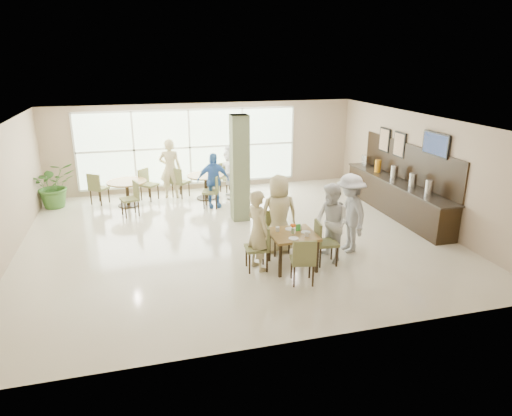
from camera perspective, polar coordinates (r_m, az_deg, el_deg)
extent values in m
plane|color=beige|center=(11.24, -2.57, -3.53)|extent=(10.00, 10.00, 0.00)
plane|color=white|center=(10.52, -2.79, 10.76)|extent=(10.00, 10.00, 0.00)
plane|color=tan|center=(15.11, -6.39, 7.65)|extent=(10.00, 0.00, 10.00)
plane|color=tan|center=(6.71, 5.68, -6.34)|extent=(10.00, 0.00, 10.00)
plane|color=tan|center=(10.93, -29.22, 1.18)|extent=(0.00, 9.00, 9.00)
plane|color=tan|center=(12.79, 19.84, 4.69)|extent=(0.00, 9.00, 9.00)
plane|color=silver|center=(15.02, -8.28, 7.51)|extent=(7.00, 0.00, 7.00)
cube|color=#707E57|center=(12.01, -2.05, 4.94)|extent=(0.45, 0.45, 2.80)
cube|color=brown|center=(9.41, 4.61, -3.30)|extent=(0.93, 0.93, 0.05)
cube|color=black|center=(9.10, 3.04, -6.62)|extent=(0.06, 0.06, 0.70)
cube|color=black|center=(9.36, 7.62, -6.05)|extent=(0.06, 0.06, 0.70)
cube|color=black|center=(9.78, 1.63, -4.75)|extent=(0.06, 0.06, 0.70)
cube|color=black|center=(10.02, 5.93, -4.27)|extent=(0.06, 0.06, 0.70)
cylinder|color=brown|center=(13.81, -15.88, 3.17)|extent=(1.14, 1.14, 0.04)
cylinder|color=black|center=(13.91, -15.75, 1.69)|extent=(0.10, 0.10, 0.71)
cylinder|color=black|center=(14.01, -15.63, 0.36)|extent=(0.60, 0.60, 0.03)
cylinder|color=brown|center=(14.09, -6.33, 4.07)|extent=(1.13, 1.13, 0.04)
cylinder|color=black|center=(14.18, -6.28, 2.60)|extent=(0.10, 0.10, 0.71)
cylinder|color=black|center=(14.28, -6.23, 1.29)|extent=(0.60, 0.60, 0.03)
cylinder|color=white|center=(9.26, 6.36, -3.24)|extent=(0.08, 0.08, 0.10)
cylinder|color=white|center=(9.46, 2.71, -2.66)|extent=(0.08, 0.08, 0.10)
cylinder|color=white|center=(9.60, 5.50, -2.40)|extent=(0.08, 0.08, 0.10)
cylinder|color=white|center=(9.12, 4.72, -3.81)|extent=(0.20, 0.20, 0.01)
cylinder|color=white|center=(9.60, 4.27, -2.63)|extent=(0.20, 0.20, 0.01)
cylinder|color=white|center=(9.46, 6.23, -3.02)|extent=(0.20, 0.20, 0.01)
cylinder|color=#99B27F|center=(9.38, 4.63, -2.82)|extent=(0.07, 0.07, 0.12)
sphere|color=orange|center=(9.35, 4.82, -2.18)|extent=(0.07, 0.07, 0.07)
sphere|color=orange|center=(9.36, 4.50, -2.15)|extent=(0.07, 0.07, 0.07)
sphere|color=orange|center=(9.31, 4.61, -2.26)|extent=(0.07, 0.07, 0.07)
cube|color=green|center=(9.51, 5.28, -2.44)|extent=(0.10, 0.03, 0.15)
cube|color=black|center=(13.25, 17.06, 1.17)|extent=(0.60, 4.60, 0.90)
cube|color=black|center=(13.13, 17.25, 3.13)|extent=(0.64, 4.70, 0.04)
cube|color=black|center=(13.16, 18.55, 5.42)|extent=(0.04, 4.60, 1.00)
cylinder|color=silver|center=(11.96, 20.83, 2.38)|extent=(0.20, 0.20, 0.40)
cylinder|color=silver|center=(12.51, 19.01, 3.26)|extent=(0.20, 0.20, 0.40)
cylinder|color=silver|center=(13.24, 16.89, 4.27)|extent=(0.20, 0.20, 0.40)
cylinder|color=orange|center=(13.99, 14.98, 5.10)|extent=(0.18, 0.18, 0.36)
cube|color=silver|center=(14.59, 13.64, 5.73)|extent=(0.18, 0.30, 0.36)
cube|color=black|center=(12.13, 21.58, 7.43)|extent=(0.06, 1.00, 0.58)
cube|color=#7F99CC|center=(12.12, 21.48, 7.43)|extent=(0.01, 0.92, 0.50)
cube|color=black|center=(13.49, 17.50, 7.56)|extent=(0.04, 0.55, 0.70)
cube|color=brown|center=(13.47, 17.41, 7.56)|extent=(0.01, 0.47, 0.62)
cube|color=black|center=(14.16, 15.79, 8.20)|extent=(0.04, 0.55, 0.70)
cube|color=brown|center=(14.14, 15.70, 8.20)|extent=(0.01, 0.47, 0.62)
imported|color=#3E702D|center=(14.44, -23.95, 2.65)|extent=(1.54, 1.54, 1.33)
imported|color=#C6B684|center=(9.26, 0.25, -2.83)|extent=(0.59, 0.72, 1.69)
imported|color=#C6B684|center=(10.10, 2.86, -0.74)|extent=(0.87, 0.48, 1.77)
imported|color=white|center=(9.76, 9.36, -1.89)|extent=(0.80, 0.94, 1.70)
imported|color=#A4A4A6|center=(10.31, 11.63, -0.66)|extent=(0.69, 1.17, 1.79)
imported|color=#4379CA|center=(13.23, -5.38, 3.47)|extent=(0.95, 0.56, 1.60)
imported|color=white|center=(14.12, -3.13, 4.57)|extent=(0.82, 1.59, 1.64)
imported|color=#C6B684|center=(14.29, -10.69, 4.86)|extent=(0.75, 0.57, 1.84)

